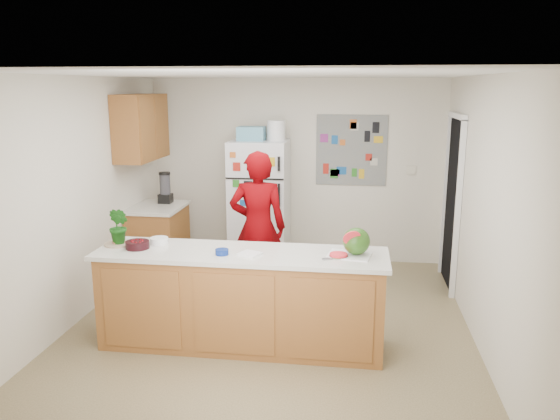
# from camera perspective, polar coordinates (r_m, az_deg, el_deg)

# --- Properties ---
(floor) EXTENTS (4.00, 4.50, 0.02)m
(floor) POSITION_cam_1_polar(r_m,az_deg,el_deg) (5.76, -0.93, -11.86)
(floor) COLOR brown
(floor) RESTS_ON ground
(wall_back) EXTENTS (4.00, 0.02, 2.50)m
(wall_back) POSITION_cam_1_polar(r_m,az_deg,el_deg) (7.56, 1.71, 4.11)
(wall_back) COLOR beige
(wall_back) RESTS_ON ground
(wall_left) EXTENTS (0.02, 4.50, 2.50)m
(wall_left) POSITION_cam_1_polar(r_m,az_deg,el_deg) (6.00, -20.29, 1.02)
(wall_left) COLOR beige
(wall_left) RESTS_ON ground
(wall_right) EXTENTS (0.02, 4.50, 2.50)m
(wall_right) POSITION_cam_1_polar(r_m,az_deg,el_deg) (5.43, 20.48, -0.19)
(wall_right) COLOR beige
(wall_right) RESTS_ON ground
(ceiling) EXTENTS (4.00, 4.50, 0.02)m
(ceiling) POSITION_cam_1_polar(r_m,az_deg,el_deg) (5.24, -1.03, 14.07)
(ceiling) COLOR white
(ceiling) RESTS_ON wall_back
(doorway) EXTENTS (0.03, 0.85, 2.04)m
(doorway) POSITION_cam_1_polar(r_m,az_deg,el_deg) (6.86, 17.62, 0.65)
(doorway) COLOR black
(doorway) RESTS_ON ground
(peninsula_base) EXTENTS (2.60, 0.62, 0.88)m
(peninsula_base) POSITION_cam_1_polar(r_m,az_deg,el_deg) (5.17, -4.04, -9.46)
(peninsula_base) COLOR brown
(peninsula_base) RESTS_ON floor
(peninsula_top) EXTENTS (2.68, 0.70, 0.04)m
(peninsula_top) POSITION_cam_1_polar(r_m,az_deg,el_deg) (5.01, -4.13, -4.59)
(peninsula_top) COLOR silver
(peninsula_top) RESTS_ON peninsula_base
(side_counter_base) EXTENTS (0.60, 0.80, 0.86)m
(side_counter_base) POSITION_cam_1_polar(r_m,az_deg,el_deg) (7.26, -12.56, -3.20)
(side_counter_base) COLOR brown
(side_counter_base) RESTS_ON floor
(side_counter_top) EXTENTS (0.64, 0.84, 0.04)m
(side_counter_top) POSITION_cam_1_polar(r_m,az_deg,el_deg) (7.15, -12.73, 0.27)
(side_counter_top) COLOR silver
(side_counter_top) RESTS_ON side_counter_base
(upper_cabinets) EXTENTS (0.35, 1.00, 0.80)m
(upper_cabinets) POSITION_cam_1_polar(r_m,az_deg,el_deg) (7.01, -14.30, 8.38)
(upper_cabinets) COLOR brown
(upper_cabinets) RESTS_ON wall_left
(refrigerator) EXTENTS (0.75, 0.70, 1.70)m
(refrigerator) POSITION_cam_1_polar(r_m,az_deg,el_deg) (7.33, -2.14, 0.64)
(refrigerator) COLOR silver
(refrigerator) RESTS_ON floor
(fridge_top_bin) EXTENTS (0.35, 0.28, 0.18)m
(fridge_top_bin) POSITION_cam_1_polar(r_m,az_deg,el_deg) (7.21, -3.00, 7.99)
(fridge_top_bin) COLOR #5999B2
(fridge_top_bin) RESTS_ON refrigerator
(photo_collage) EXTENTS (0.95, 0.01, 0.95)m
(photo_collage) POSITION_cam_1_polar(r_m,az_deg,el_deg) (7.46, 7.47, 6.21)
(photo_collage) COLOR slate
(photo_collage) RESTS_ON wall_back
(person) EXTENTS (0.67, 0.49, 1.72)m
(person) POSITION_cam_1_polar(r_m,az_deg,el_deg) (6.05, -2.33, -1.88)
(person) COLOR #600004
(person) RESTS_ON floor
(blender_appliance) EXTENTS (0.14, 0.14, 0.38)m
(blender_appliance) POSITION_cam_1_polar(r_m,az_deg,el_deg) (7.27, -11.91, 2.20)
(blender_appliance) COLOR black
(blender_appliance) RESTS_ON side_counter_top
(cutting_board) EXTENTS (0.41, 0.34, 0.01)m
(cutting_board) POSITION_cam_1_polar(r_m,az_deg,el_deg) (4.91, 7.24, -4.71)
(cutting_board) COLOR white
(cutting_board) RESTS_ON peninsula_top
(watermelon) EXTENTS (0.24, 0.24, 0.24)m
(watermelon) POSITION_cam_1_polar(r_m,az_deg,el_deg) (4.89, 7.99, -3.25)
(watermelon) COLOR #365E19
(watermelon) RESTS_ON cutting_board
(watermelon_slice) EXTENTS (0.16, 0.16, 0.02)m
(watermelon_slice) POSITION_cam_1_polar(r_m,az_deg,el_deg) (4.86, 6.13, -4.66)
(watermelon_slice) COLOR #D31B45
(watermelon_slice) RESTS_ON cutting_board
(cherry_bowl) EXTENTS (0.23, 0.23, 0.07)m
(cherry_bowl) POSITION_cam_1_polar(r_m,az_deg,el_deg) (5.25, -14.67, -3.53)
(cherry_bowl) COLOR black
(cherry_bowl) RESTS_ON peninsula_top
(white_bowl) EXTENTS (0.20, 0.20, 0.06)m
(white_bowl) POSITION_cam_1_polar(r_m,az_deg,el_deg) (5.36, -12.51, -3.15)
(white_bowl) COLOR white
(white_bowl) RESTS_ON peninsula_top
(cobalt_bowl) EXTENTS (0.15, 0.15, 0.05)m
(cobalt_bowl) POSITION_cam_1_polar(r_m,az_deg,el_deg) (4.93, -6.09, -4.38)
(cobalt_bowl) COLOR navy
(cobalt_bowl) RESTS_ON peninsula_top
(plate) EXTENTS (0.30, 0.30, 0.02)m
(plate) POSITION_cam_1_polar(r_m,az_deg,el_deg) (5.43, -16.48, -3.40)
(plate) COLOR beige
(plate) RESTS_ON peninsula_top
(paper_towel) EXTENTS (0.23, 0.22, 0.02)m
(paper_towel) POSITION_cam_1_polar(r_m,az_deg,el_deg) (4.90, -3.15, -4.61)
(paper_towel) COLOR silver
(paper_towel) RESTS_ON peninsula_top
(keys) EXTENTS (0.09, 0.07, 0.01)m
(keys) POSITION_cam_1_polar(r_m,az_deg,el_deg) (4.79, 4.95, -5.10)
(keys) COLOR gray
(keys) RESTS_ON peninsula_top
(potted_plant) EXTENTS (0.25, 0.24, 0.37)m
(potted_plant) POSITION_cam_1_polar(r_m,az_deg,el_deg) (5.37, -16.46, -1.66)
(potted_plant) COLOR #164011
(potted_plant) RESTS_ON peninsula_top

